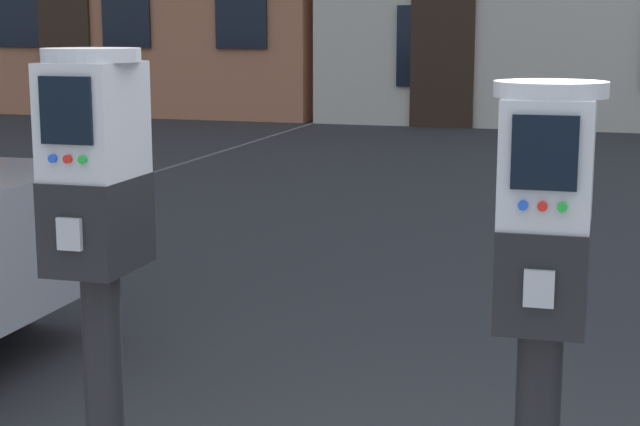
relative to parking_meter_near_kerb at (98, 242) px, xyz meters
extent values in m
cube|color=black|center=(0.00, 0.00, 0.04)|extent=(0.18, 0.25, 0.21)
cube|color=#A5A8AD|center=(0.00, -0.13, 0.04)|extent=(0.06, 0.01, 0.07)
cube|color=#B7BABF|center=(0.00, 0.00, 0.27)|extent=(0.18, 0.23, 0.25)
cube|color=black|center=(0.00, -0.12, 0.31)|extent=(0.12, 0.01, 0.14)
cylinder|color=blue|center=(-0.03, -0.12, 0.20)|extent=(0.02, 0.01, 0.02)
cylinder|color=red|center=(0.00, -0.12, 0.20)|extent=(0.02, 0.01, 0.02)
cylinder|color=green|center=(0.04, -0.12, 0.20)|extent=(0.02, 0.01, 0.02)
cylinder|color=#B7BABF|center=(0.00, 0.00, 0.42)|extent=(0.22, 0.22, 0.03)
cube|color=black|center=(0.98, 0.00, 0.00)|extent=(0.18, 0.25, 0.20)
cube|color=#A5A8AD|center=(0.99, -0.13, 0.00)|extent=(0.06, 0.01, 0.07)
cube|color=#B7BABF|center=(0.98, 0.00, 0.22)|extent=(0.18, 0.23, 0.24)
cube|color=black|center=(0.99, -0.12, 0.25)|extent=(0.12, 0.01, 0.14)
cylinder|color=blue|center=(0.95, -0.12, 0.16)|extent=(0.02, 0.01, 0.02)
cylinder|color=red|center=(0.99, -0.12, 0.16)|extent=(0.02, 0.01, 0.02)
cylinder|color=green|center=(1.02, -0.12, 0.16)|extent=(0.02, 0.01, 0.02)
cylinder|color=#B7BABF|center=(0.98, 0.00, 0.36)|extent=(0.22, 0.22, 0.03)
cube|color=black|center=(-9.55, 13.89, 0.91)|extent=(0.90, 0.06, 1.60)
cube|color=black|center=(-7.43, 13.89, 0.91)|extent=(0.90, 0.06, 1.60)
cube|color=black|center=(-8.65, 13.89, -0.05)|extent=(1.00, 0.07, 2.10)
cube|color=black|center=(-2.21, 13.89, 0.17)|extent=(0.90, 0.06, 1.26)
cube|color=black|center=(-1.94, 13.89, -0.05)|extent=(1.00, 0.07, 2.10)
camera|label=1|loc=(1.16, -1.98, 0.48)|focal=57.24mm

